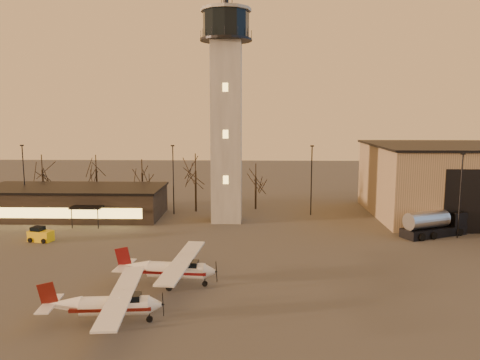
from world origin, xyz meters
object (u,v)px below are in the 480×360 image
Objects in this scene: terminal at (74,202)px; hangar at (480,181)px; cessna_rear at (117,308)px; fuel_truck at (434,226)px; service_cart at (40,236)px; control_tower at (226,101)px; cessna_front at (178,273)px.

hangar is at bearing 1.97° from terminal.
terminal is at bearing 110.20° from cessna_rear.
fuel_truck reaches higher than service_cart.
hangar is at bearing 6.31° from control_tower.
service_cart is at bearing 160.02° from fuel_truck.
service_cart is at bearing -152.69° from control_tower.
control_tower reaches higher than terminal.
cessna_front reaches higher than fuel_truck.
hangar is 15.82m from fuel_truck.
terminal reaches higher than fuel_truck.
control_tower is 2.81× the size of cessna_rear.
cessna_rear reaches higher than fuel_truck.
control_tower is at bearing 139.77° from fuel_truck.
cessna_rear is 1.34× the size of fuel_truck.
control_tower reaches higher than hangar.
hangar is at bearing 27.18° from service_cart.
cessna_front is 1.03× the size of cessna_rear.
control_tower is at bearing 39.90° from service_cart.
service_cart is at bearing -85.76° from terminal.
hangar reaches higher than service_cart.
cessna_front is 8.08m from cessna_rear.
hangar reaches higher than fuel_truck.
cessna_rear is at bearing -108.17° from cessna_front.
cessna_front is 22.61m from service_cart.
fuel_truck is at bearing -133.49° from hangar.
cessna_front is at bearing -173.39° from fuel_truck.
fuel_truck is (25.45, -7.14, -15.09)m from control_tower.
cessna_front is 1.38× the size of fuel_truck.
cessna_front is 4.08× the size of service_cart.
control_tower is 28.40m from service_cart.
cessna_rear is 25.68m from service_cart.
service_cart is at bearing -165.41° from hangar.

